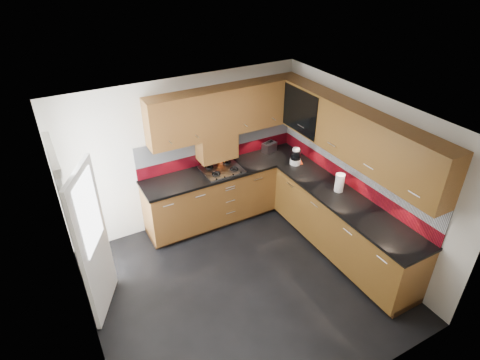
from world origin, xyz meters
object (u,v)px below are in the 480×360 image
utensil_pot (222,157)px  food_processor (296,157)px  toaster (269,147)px  gas_hob (222,169)px

utensil_pot → food_processor: bearing=-31.4°
toaster → food_processor: bearing=-76.9°
gas_hob → toaster: bearing=10.2°
gas_hob → food_processor: (1.12, -0.39, 0.11)m
toaster → food_processor: size_ratio=0.94×
toaster → food_processor: food_processor is taller
utensil_pot → food_processor: 1.18m
utensil_pot → toaster: 0.87m
gas_hob → toaster: size_ratio=2.29×
utensil_pot → toaster: bearing=-3.0°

